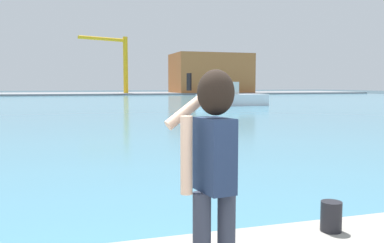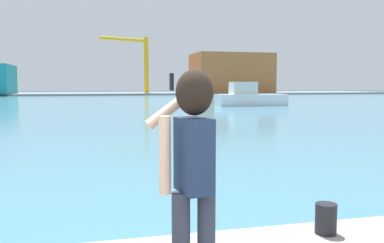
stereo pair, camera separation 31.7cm
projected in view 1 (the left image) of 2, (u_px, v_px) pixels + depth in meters
name	position (u px, v px, depth m)	size (l,w,h in m)	color
ground_plane	(74.00, 102.00, 50.15)	(220.00, 220.00, 0.00)	#334751
harbor_water	(74.00, 102.00, 52.06)	(140.00, 100.00, 0.02)	teal
far_shore_dock	(70.00, 94.00, 90.13)	(140.00, 20.00, 0.38)	gray
person_photographer	(213.00, 160.00, 3.09)	(0.53, 0.55, 1.74)	#2D3342
harbor_bollard	(331.00, 216.00, 4.57)	(0.23, 0.23, 0.34)	black
boat_moored	(231.00, 97.00, 42.18)	(7.28, 2.32, 2.43)	white
warehouse_right	(211.00, 73.00, 95.64)	(17.49, 11.51, 8.91)	#B26633
port_crane	(119.00, 57.00, 87.25)	(10.43, 4.71, 12.03)	yellow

